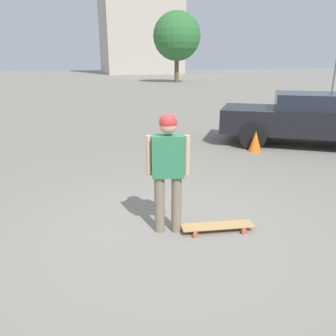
{
  "coord_description": "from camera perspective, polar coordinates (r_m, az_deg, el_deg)",
  "views": [
    {
      "loc": [
        1.34,
        3.81,
        2.21
      ],
      "look_at": [
        0.0,
        0.0,
        0.91
      ],
      "focal_mm": 35.0,
      "sensor_mm": 36.0,
      "label": 1
    }
  ],
  "objects": [
    {
      "name": "ground_plane",
      "position": [
        4.61,
        0.0,
        -10.84
      ],
      "size": [
        220.0,
        220.0,
        0.0
      ],
      "primitive_type": "plane",
      "color": "gray"
    },
    {
      "name": "person",
      "position": [
        4.23,
        0.0,
        0.65
      ],
      "size": [
        0.54,
        0.31,
        1.62
      ],
      "rotation": [
        0.0,
        0.0,
        2.84
      ],
      "color": "#7A6B56",
      "rests_on": "ground_plane"
    },
    {
      "name": "skateboard",
      "position": [
        4.62,
        8.61,
        -9.97
      ],
      "size": [
        1.02,
        0.43,
        0.09
      ],
      "rotation": [
        0.0,
        0.0,
        -0.2
      ],
      "color": "tan",
      "rests_on": "ground_plane"
    },
    {
      "name": "car_parked_near",
      "position": [
        9.95,
        23.66,
        8.01
      ],
      "size": [
        4.94,
        4.23,
        1.43
      ],
      "rotation": [
        0.0,
        0.0,
        -0.62
      ],
      "color": "black",
      "rests_on": "ground_plane"
    },
    {
      "name": "tree_distant",
      "position": [
        40.45,
        1.55,
        21.95
      ],
      "size": [
        5.45,
        5.45,
        7.86
      ],
      "color": "brown",
      "rests_on": "ground_plane"
    },
    {
      "name": "traffic_cone",
      "position": [
        8.83,
        14.96,
        4.52
      ],
      "size": [
        0.34,
        0.34,
        0.54
      ],
      "color": "orange",
      "rests_on": "ground_plane"
    }
  ]
}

